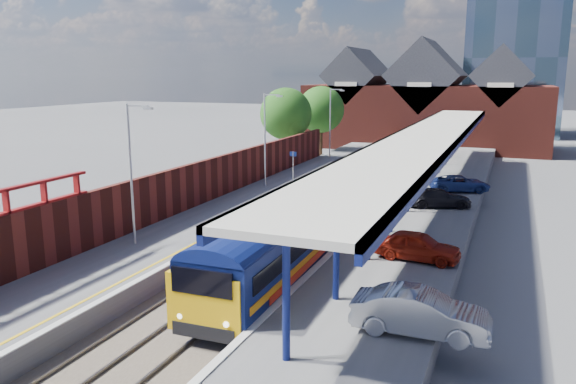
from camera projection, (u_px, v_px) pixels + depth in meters
name	position (u px, v px, depth m)	size (l,w,h in m)	color
ground	(373.00, 186.00, 47.90)	(240.00, 240.00, 0.00)	#5B5B5E
ballast_bed	(339.00, 212.00, 38.82)	(6.00, 76.00, 0.06)	#473D33
rails	(339.00, 211.00, 38.80)	(4.51, 76.00, 0.14)	slate
left_platform	(267.00, 199.00, 40.73)	(5.00, 76.00, 1.00)	#565659
right_platform	(428.00, 213.00, 36.52)	(6.00, 76.00, 1.00)	#565659
coping_left	(297.00, 194.00, 39.76)	(0.30, 76.00, 0.05)	silver
coping_right	(385.00, 202.00, 37.46)	(0.30, 76.00, 0.05)	silver
yellow_line	(289.00, 194.00, 39.99)	(0.14, 76.00, 0.01)	yellow
train	(396.00, 160.00, 48.65)	(3.12, 65.95, 3.45)	#0B1753
canopy	(428.00, 137.00, 37.50)	(4.50, 52.00, 4.48)	#0E1753
lamp_post_b	(133.00, 166.00, 27.42)	(1.48, 0.18, 7.00)	#A5A8AA
lamp_post_c	(266.00, 134.00, 41.94)	(1.48, 0.18, 7.00)	#A5A8AA
lamp_post_d	(331.00, 119.00, 56.46)	(1.48, 0.18, 7.00)	#A5A8AA
platform_sign	(293.00, 162.00, 43.73)	(0.55, 0.08, 2.50)	#A5A8AA
brick_wall	(187.00, 186.00, 35.42)	(0.35, 50.00, 3.86)	#5D2018
station_building	(426.00, 105.00, 72.19)	(30.00, 12.12, 13.78)	#5D2018
glass_tower	(519.00, 2.00, 85.46)	(14.20, 14.20, 40.30)	#445E74
tree_near	(287.00, 115.00, 55.94)	(5.20, 5.20, 8.10)	#382314
tree_far	(322.00, 111.00, 62.84)	(5.20, 5.20, 8.10)	#382314
parked_car_red	(417.00, 246.00, 25.74)	(1.58, 3.92, 1.33)	maroon
parked_car_silver	(420.00, 313.00, 18.34)	(1.56, 4.47, 1.47)	#B1B2B6
parked_car_dark	(439.00, 198.00, 36.04)	(1.68, 4.12, 1.20)	black
parked_car_blue	(460.00, 183.00, 40.83)	(1.97, 4.27, 1.19)	navy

